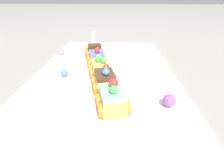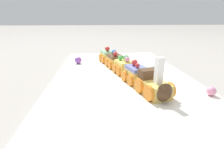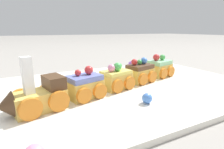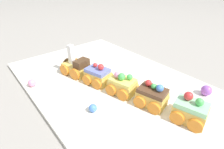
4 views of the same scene
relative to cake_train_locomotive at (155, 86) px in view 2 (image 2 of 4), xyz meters
The scene contains 10 objects.
ground_plane 0.19m from the cake_train_locomotive, 160.18° to the right, with size 10.00×10.00×0.00m, color gray.
display_board 0.19m from the cake_train_locomotive, 160.18° to the right, with size 0.83×0.47×0.01m, color white.
cake_train_locomotive is the anchor object (origin of this frame).
cake_car_blueberry 0.11m from the cake_train_locomotive, 165.80° to the right, with size 0.09×0.09×0.07m.
cake_car_lemon 0.20m from the cake_train_locomotive, 165.89° to the right, with size 0.09×0.09×0.07m.
cake_car_chocolate 0.30m from the cake_train_locomotive, 165.81° to the right, with size 0.09×0.09×0.07m.
cake_car_mint 0.40m from the cake_train_locomotive, 165.82° to the right, with size 0.09×0.09×0.07m.
gumball_blue 0.22m from the cake_train_locomotive, 162.55° to the left, with size 0.02×0.02×0.02m, color #4C84E0.
gumball_purple 0.43m from the cake_train_locomotive, 147.57° to the right, with size 0.03×0.03×0.03m, color #9956C6.
gumball_pink 0.15m from the cake_train_locomotive, 85.57° to the left, with size 0.02×0.02×0.02m, color pink.
Camera 2 is at (0.58, -0.09, 0.21)m, focal length 28.00 mm.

